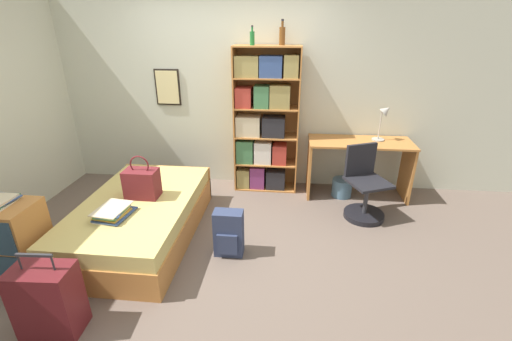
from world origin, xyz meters
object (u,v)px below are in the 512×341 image
suitcase (48,300)px  desk_lamp (384,116)px  dresser (7,241)px  backpack (229,234)px  bed (141,217)px  book_stack_on_bed (113,212)px  waste_bin (342,188)px  bottle_brown (282,35)px  bottle_green (252,38)px  bookcase (264,124)px  desk (359,158)px  handbag (142,183)px  desk_chair (364,195)px

suitcase → desk_lamp: (2.87, 2.58, 0.79)m
dresser → backpack: (1.92, 0.49, -0.12)m
suitcase → dresser: bearing=143.9°
bed → dresser: (-0.92, -0.73, 0.14)m
bed → book_stack_on_bed: bearing=-103.4°
dresser → waste_bin: bearing=30.6°
bottle_brown → waste_bin: bearing=-12.8°
bottle_green → waste_bin: bearing=-5.6°
bottle_green → desk_lamp: bottle_green is taller
bookcase → desk: bearing=-4.6°
handbag → dresser: bearing=-140.4°
bottle_brown → waste_bin: bottle_brown is taller
bookcase → backpack: size_ratio=3.96×
bookcase → handbag: bearing=-133.1°
backpack → waste_bin: bearing=47.5°
desk_lamp → bottle_brown: bearing=176.8°
bed → suitcase: (-0.14, -1.29, 0.07)m
dresser → waste_bin: dresser is taller
bed → dresser: size_ratio=2.64×
handbag → backpack: size_ratio=0.97×
book_stack_on_bed → bottle_brown: size_ratio=1.35×
handbag → desk_lamp: size_ratio=0.98×
desk_chair → backpack: size_ratio=1.80×
dresser → bookcase: bearing=43.8°
handbag → bottle_green: 2.11m
handbag → suitcase: bearing=-97.6°
bed → desk: bearing=26.3°
book_stack_on_bed → suitcase: (-0.06, -0.93, -0.20)m
suitcase → desk_chair: size_ratio=0.81×
suitcase → bookcase: bearing=62.6°
bottle_brown → handbag: bearing=-136.9°
suitcase → desk: 3.63m
dresser → backpack: size_ratio=1.49×
bed → waste_bin: bed is taller
dresser → suitcase: bearing=-36.1°
suitcase → desk: desk is taller
book_stack_on_bed → desk_chair: 2.76m
desk_lamp → waste_bin: (-0.44, -0.12, -0.96)m
bookcase → bottle_green: 1.07m
book_stack_on_bed → backpack: book_stack_on_bed is taller
handbag → book_stack_on_bed: (-0.12, -0.43, -0.11)m
dresser → bookcase: 3.01m
desk_lamp → waste_bin: 1.06m
desk → desk_lamp: (0.26, 0.07, 0.54)m
bed → bottle_brown: size_ratio=6.47×
suitcase → bed: bearing=83.6°
desk_lamp → bed: bearing=-154.7°
bed → backpack: size_ratio=3.92×
suitcase → desk_chair: desk_chair is taller
handbag → book_stack_on_bed: size_ratio=1.19×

